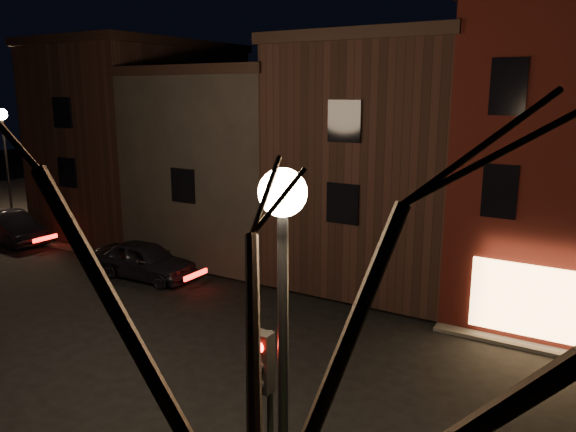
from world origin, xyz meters
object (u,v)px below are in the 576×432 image
Objects in this scene: street_lamp_near at (283,280)px; parked_car_a at (145,260)px; street_lamp_far at (4,135)px; bare_tree_right at (253,282)px; parked_car_b at (10,227)px; traffic_signal at (266,417)px.

parked_car_a is (-12.86, 10.01, -4.42)m from street_lamp_near.
street_lamp_far is 0.76× the size of bare_tree_right.
parked_car_b is (-22.70, 10.46, -4.39)m from street_lamp_near.
bare_tree_right is (1.30, -2.50, 0.97)m from street_lamp_near.
traffic_signal is at bearing -25.45° from street_lamp_far.
bare_tree_right reaches higher than parked_car_b.
street_lamp_far is (-25.20, 12.20, 0.00)m from street_lamp_near.
street_lamp_near is 0.76× the size of bare_tree_right.
parked_car_b is (2.50, -1.74, -4.39)m from street_lamp_far.
street_lamp_near is 1.36× the size of parked_car_b.
street_lamp_far is 13.29m from parked_car_a.
traffic_signal reaches higher than parked_car_b.
bare_tree_right is 1.78× the size of parked_car_b.
street_lamp_far is 1.45× the size of parked_car_a.
parked_car_b is (-9.84, 0.45, 0.02)m from parked_car_a.
bare_tree_right is (26.50, -14.70, 0.97)m from street_lamp_far.
street_lamp_near is 1.00× the size of street_lamp_far.
street_lamp_far is 1.60× the size of traffic_signal.
parked_car_a is (12.34, -2.19, -4.42)m from street_lamp_far.
bare_tree_right is (1.90, -2.99, 3.34)m from traffic_signal.
bare_tree_right is at bearing -57.59° from traffic_signal.
parked_car_b is (-22.10, 9.97, -2.02)m from traffic_signal.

